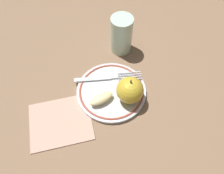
% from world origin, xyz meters
% --- Properties ---
extents(ground_plane, '(2.00, 2.00, 0.00)m').
position_xyz_m(ground_plane, '(0.00, 0.00, 0.00)').
color(ground_plane, '#836349').
extents(plate, '(0.19, 0.19, 0.01)m').
position_xyz_m(plate, '(0.02, 0.00, 0.01)').
color(plate, silver).
rests_on(plate, ground_plane).
extents(apple_red_whole, '(0.07, 0.07, 0.08)m').
position_xyz_m(apple_red_whole, '(-0.02, 0.04, 0.05)').
color(apple_red_whole, gold).
rests_on(apple_red_whole, plate).
extents(apple_slice_front, '(0.07, 0.04, 0.02)m').
position_xyz_m(apple_slice_front, '(0.05, 0.02, 0.02)').
color(apple_slice_front, beige).
rests_on(apple_slice_front, plate).
extents(fork, '(0.19, 0.08, 0.00)m').
position_xyz_m(fork, '(0.02, -0.04, 0.02)').
color(fork, silver).
rests_on(fork, plate).
extents(drinking_glass, '(0.07, 0.07, 0.12)m').
position_xyz_m(drinking_glass, '(-0.07, -0.14, 0.06)').
color(drinking_glass, silver).
rests_on(drinking_glass, ground_plane).
extents(napkin_folded, '(0.18, 0.16, 0.01)m').
position_xyz_m(napkin_folded, '(0.17, 0.03, 0.00)').
color(napkin_folded, tan).
rests_on(napkin_folded, ground_plane).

